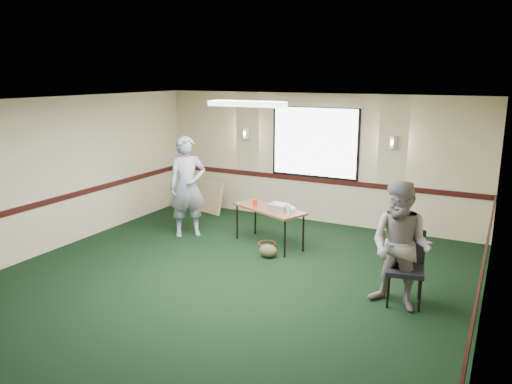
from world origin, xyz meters
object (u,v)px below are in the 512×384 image
at_px(folding_table, 269,211).
at_px(projector, 279,207).
at_px(person_left, 187,187).
at_px(person_right, 401,246).
at_px(conference_chair, 406,261).

distance_m(folding_table, projector, 0.23).
distance_m(projector, person_left, 1.87).
relative_size(folding_table, person_right, 0.88).
height_order(folding_table, projector, projector).
bearing_deg(projector, folding_table, 172.86).
xyz_separation_m(folding_table, person_left, (-1.65, -0.19, 0.32)).
bearing_deg(projector, person_left, -173.13).
xyz_separation_m(projector, conference_chair, (2.47, -1.19, -0.18)).
relative_size(conference_chair, person_right, 0.57).
distance_m(folding_table, conference_chair, 2.94).
bearing_deg(projector, person_right, -28.82).
xyz_separation_m(conference_chair, person_right, (-0.04, -0.26, 0.29)).
bearing_deg(folding_table, conference_chair, -2.44).
xyz_separation_m(folding_table, conference_chair, (2.67, -1.23, -0.07)).
xyz_separation_m(folding_table, person_right, (2.64, -1.49, 0.21)).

